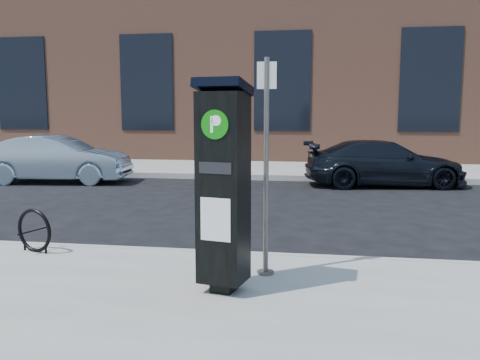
% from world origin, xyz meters
% --- Properties ---
extents(ground, '(120.00, 120.00, 0.00)m').
position_xyz_m(ground, '(0.00, 0.00, 0.00)').
color(ground, black).
rests_on(ground, ground).
extents(sidewalk_far, '(60.00, 12.00, 0.15)m').
position_xyz_m(sidewalk_far, '(0.00, 14.00, 0.07)').
color(sidewalk_far, gray).
rests_on(sidewalk_far, ground).
extents(curb_near, '(60.00, 0.12, 0.16)m').
position_xyz_m(curb_near, '(0.00, -0.02, 0.07)').
color(curb_near, '#9E9B93').
rests_on(curb_near, ground).
extents(curb_far, '(60.00, 0.12, 0.16)m').
position_xyz_m(curb_far, '(0.00, 8.02, 0.07)').
color(curb_far, '#9E9B93').
rests_on(curb_far, ground).
extents(building, '(28.00, 10.05, 8.25)m').
position_xyz_m(building, '(-0.00, 17.00, 4.15)').
color(building, brown).
rests_on(building, ground).
extents(parking_kiosk, '(0.56, 0.52, 2.11)m').
position_xyz_m(parking_kiosk, '(0.44, -1.42, 1.23)').
color(parking_kiosk, black).
rests_on(parking_kiosk, sidewalk_near).
extents(sign_pole, '(0.21, 0.19, 2.36)m').
position_xyz_m(sign_pole, '(0.80, -0.81, 1.32)').
color(sign_pole, '#625D56').
rests_on(sign_pole, sidewalk_near).
extents(bike_rack, '(0.56, 0.21, 0.57)m').
position_xyz_m(bike_rack, '(-2.22, -0.40, 0.43)').
color(bike_rack, black).
rests_on(bike_rack, sidewalk_near).
extents(car_silver, '(4.06, 1.83, 1.29)m').
position_xyz_m(car_silver, '(-5.76, 6.65, 0.65)').
color(car_silver, '#889DAD').
rests_on(car_silver, ground).
extents(car_dark, '(4.31, 2.21, 1.20)m').
position_xyz_m(car_dark, '(3.04, 7.40, 0.60)').
color(car_dark, black).
rests_on(car_dark, ground).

